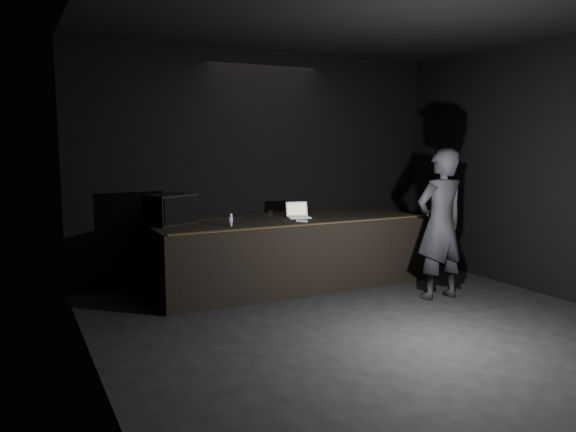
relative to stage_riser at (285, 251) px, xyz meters
The scene contains 11 objects.
ground 2.78m from the stage_riser, 90.00° to the right, with size 7.00×7.00×0.00m, color black.
room_walls 3.13m from the stage_riser, 90.00° to the right, with size 6.10×7.10×3.52m.
stage_riser is the anchor object (origin of this frame).
riser_lip 0.87m from the stage_riser, 90.00° to the right, with size 3.92×0.10×0.01m, color brown.
stage_monitor 1.82m from the stage_riser, behind, with size 0.75×0.67×0.41m.
cable 1.13m from the stage_riser, 164.22° to the left, with size 0.02×0.02×0.81m, color black.
laptop 0.60m from the stage_riser, ahead, with size 0.38×0.36×0.22m.
beer_can 1.19m from the stage_riser, 161.92° to the right, with size 0.07×0.07×0.16m.
plastic_cup 0.63m from the stage_riser, 109.40° to the left, with size 0.08×0.08×0.10m, color white.
wii_remote 0.68m from the stage_riser, 84.26° to the right, with size 0.04×0.16×0.03m, color silver.
person 2.28m from the stage_riser, 45.98° to the right, with size 0.74×0.49×2.04m, color black.
Camera 1 is at (-3.66, -4.62, 2.14)m, focal length 35.00 mm.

